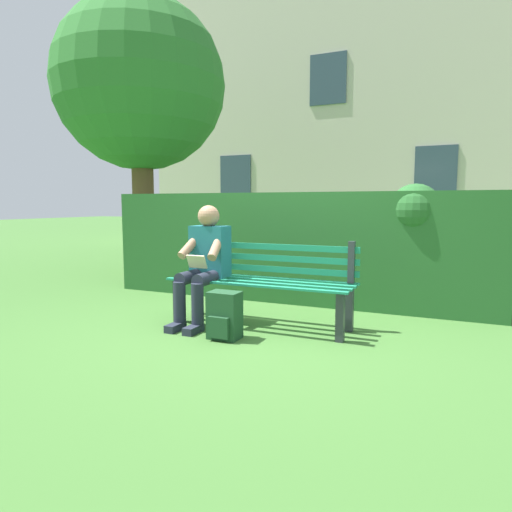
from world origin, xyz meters
name	(u,v)px	position (x,y,z in m)	size (l,w,h in m)	color
ground	(260,326)	(0.00, 0.00, 0.00)	(60.00, 60.00, 0.00)	#3D6B2D
park_bench	(263,280)	(0.00, -0.08, 0.45)	(1.84, 0.52, 0.85)	#2D3338
person_seated	(204,261)	(0.57, 0.10, 0.63)	(0.44, 0.73, 1.19)	#1E6672
hedge_backdrop	(294,244)	(0.12, -1.33, 0.70)	(4.82, 0.70, 1.42)	#265B28
tree	(137,90)	(3.31, -2.37, 3.10)	(2.96, 2.82, 4.58)	brown
building_facade	(342,123)	(1.30, -8.51, 3.39)	(10.07, 2.94, 6.77)	beige
backpack	(224,316)	(0.13, 0.51, 0.21)	(0.28, 0.27, 0.43)	#1E4728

